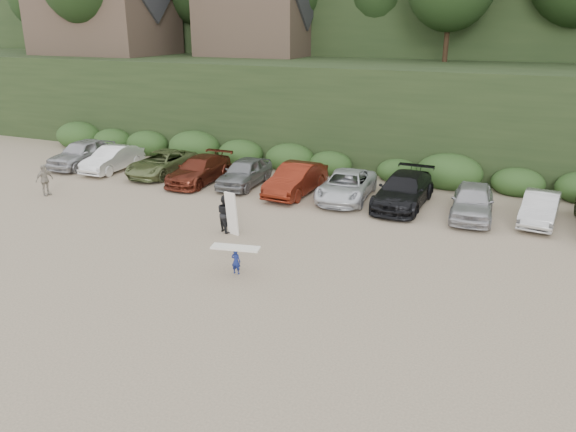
% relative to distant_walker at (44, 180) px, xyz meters
% --- Properties ---
extents(ground, '(120.00, 120.00, 0.00)m').
position_rel_distant_walker_xyz_m(ground, '(14.57, -4.38, -0.82)').
color(ground, tan).
rests_on(ground, ground).
extents(parked_cars, '(39.34, 6.06, 1.65)m').
position_rel_distant_walker_xyz_m(parked_cars, '(16.18, 5.58, -0.06)').
color(parked_cars, '#ABACB0').
rests_on(parked_cars, ground).
extents(distant_walker, '(0.57, 1.02, 1.64)m').
position_rel_distant_walker_xyz_m(distant_walker, '(0.00, 0.00, 0.00)').
color(distant_walker, gray).
rests_on(distant_walker, ground).
extents(child_surfer, '(1.79, 0.82, 1.04)m').
position_rel_distant_walker_xyz_m(child_surfer, '(13.61, -4.45, -0.11)').
color(child_surfer, navy).
rests_on(child_surfer, ground).
extents(adult_surfer, '(1.26, 0.95, 1.91)m').
position_rel_distant_walker_xyz_m(adult_surfer, '(11.20, -0.89, 0.00)').
color(adult_surfer, black).
rests_on(adult_surfer, ground).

